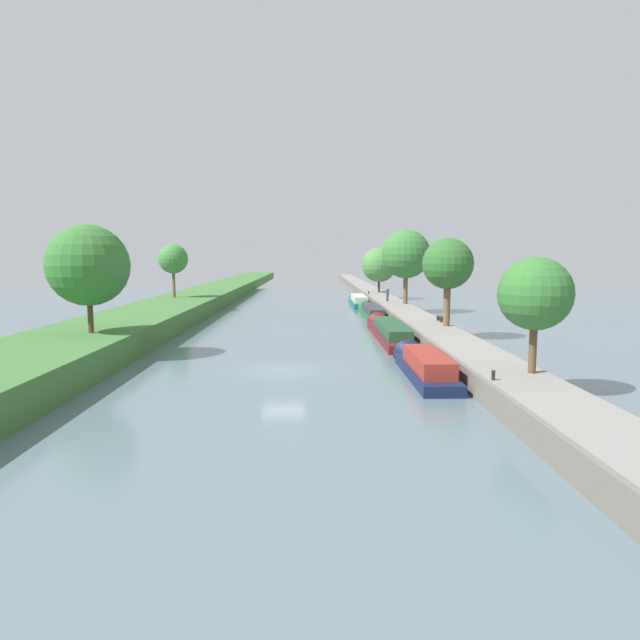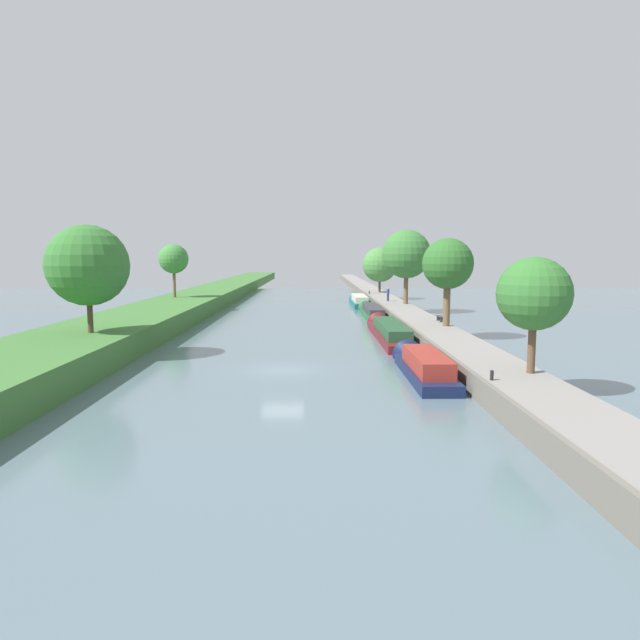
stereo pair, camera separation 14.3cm
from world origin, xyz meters
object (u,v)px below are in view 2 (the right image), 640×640
object	(u,v)px
person_walking	(388,294)
mooring_bollard_near	(492,375)
narrowboat_navy	(422,365)
narrowboat_teal	(359,301)
narrowboat_green	(371,312)
narrowboat_maroon	(388,331)
park_bench	(441,317)
mooring_bollard_far	(369,292)

from	to	relation	value
person_walking	mooring_bollard_near	bearing A→B (deg)	-91.40
narrowboat_navy	narrowboat_teal	world-z (taller)	narrowboat_navy
narrowboat_teal	mooring_bollard_near	world-z (taller)	mooring_bollard_near
narrowboat_green	person_walking	xyz separation A→B (m)	(2.76, 7.00, 1.48)
narrowboat_maroon	mooring_bollard_near	size ratio (longest dim) A/B	34.73
narrowboat_teal	park_bench	distance (m)	28.58
narrowboat_green	mooring_bollard_far	world-z (taller)	mooring_bollard_far
narrowboat_navy	park_bench	bearing A→B (deg)	73.74
mooring_bollard_far	park_bench	world-z (taller)	park_bench
narrowboat_navy	narrowboat_teal	distance (m)	44.19
narrowboat_green	mooring_bollard_far	distance (m)	19.48
narrowboat_maroon	mooring_bollard_near	bearing A→B (deg)	-84.64
narrowboat_navy	mooring_bollard_near	bearing A→B (deg)	-73.19
narrowboat_navy	person_walking	bearing A→B (deg)	85.43
narrowboat_green	narrowboat_teal	xyz separation A→B (m)	(-0.27, 13.99, 0.05)
narrowboat_navy	person_walking	distance (m)	37.34
mooring_bollard_far	narrowboat_navy	bearing A→B (deg)	-92.21
narrowboat_teal	park_bench	size ratio (longest dim) A/B	8.23
person_walking	mooring_bollard_near	size ratio (longest dim) A/B	3.69
narrowboat_navy	person_walking	size ratio (longest dim) A/B	6.20
mooring_bollard_near	park_bench	bearing A→B (deg)	82.95
narrowboat_maroon	person_walking	xyz separation A→B (m)	(2.99, 22.99, 1.44)
mooring_bollard_near	person_walking	bearing A→B (deg)	88.60
narrowboat_navy	narrowboat_maroon	distance (m)	14.21
narrowboat_maroon	person_walking	distance (m)	23.23
narrowboat_maroon	narrowboat_teal	size ratio (longest dim) A/B	1.27
narrowboat_navy	narrowboat_green	size ratio (longest dim) A/B	0.69
park_bench	person_walking	bearing A→B (deg)	94.58
person_walking	park_bench	distance (m)	21.25
narrowboat_green	mooring_bollard_far	size ratio (longest dim) A/B	33.16
narrowboat_navy	park_bench	world-z (taller)	park_bench
narrowboat_green	person_walking	world-z (taller)	person_walking
person_walking	park_bench	bearing A→B (deg)	-85.42
person_walking	mooring_bollard_far	distance (m)	12.45
mooring_bollard_near	narrowboat_green	bearing A→B (deg)	92.65
narrowboat_navy	park_bench	xyz separation A→B (m)	(4.67, 16.02, 0.90)
narrowboat_navy	narrowboat_maroon	size ratio (longest dim) A/B	0.66
narrowboat_navy	mooring_bollard_near	size ratio (longest dim) A/B	22.86
narrowboat_navy	mooring_bollard_near	xyz separation A→B (m)	(1.91, -6.32, 0.78)
narrowboat_teal	person_walking	world-z (taller)	person_walking
park_bench	narrowboat_green	bearing A→B (deg)	107.44
narrowboat_navy	park_bench	size ratio (longest dim) A/B	6.86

